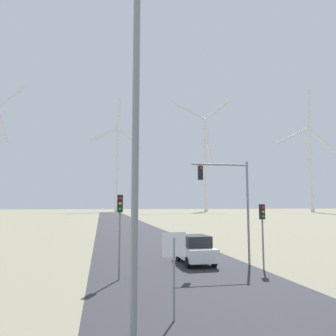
# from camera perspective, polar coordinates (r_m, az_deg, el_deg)

# --- Properties ---
(road_surface) EXTENTS (10.00, 240.00, 0.01)m
(road_surface) POSITION_cam_1_polar(r_m,az_deg,el_deg) (52.10, -6.74, -10.57)
(road_surface) COLOR #2D2D33
(road_surface) RESTS_ON ground
(streetlamp) EXTENTS (3.78, 0.32, 11.37)m
(streetlamp) POSITION_cam_1_polar(r_m,az_deg,el_deg) (8.80, -5.56, 15.33)
(streetlamp) COLOR gray
(streetlamp) RESTS_ON ground
(stop_sign_near) EXTENTS (0.81, 0.07, 2.87)m
(stop_sign_near) POSITION_cam_1_polar(r_m,az_deg,el_deg) (11.35, 1.05, -15.46)
(stop_sign_near) COLOR gray
(stop_sign_near) RESTS_ON ground
(traffic_light_post_near_left) EXTENTS (0.28, 0.33, 4.31)m
(traffic_light_post_near_left) POSITION_cam_1_polar(r_m,az_deg,el_deg) (17.30, -8.39, -8.50)
(traffic_light_post_near_left) COLOR gray
(traffic_light_post_near_left) RESTS_ON ground
(traffic_light_post_near_right) EXTENTS (0.28, 0.33, 3.83)m
(traffic_light_post_near_right) POSITION_cam_1_polar(r_m,az_deg,el_deg) (20.60, 16.12, -8.92)
(traffic_light_post_near_right) COLOR gray
(traffic_light_post_near_right) RESTS_ON ground
(traffic_light_mast_overhead) EXTENTS (3.80, 0.35, 6.61)m
(traffic_light_mast_overhead) POSITION_cam_1_polar(r_m,az_deg,el_deg) (21.36, 10.72, -4.14)
(traffic_light_mast_overhead) COLOR gray
(traffic_light_mast_overhead) RESTS_ON ground
(car_approaching) EXTENTS (1.88, 4.12, 1.83)m
(car_approaching) POSITION_cam_1_polar(r_m,az_deg,el_deg) (21.90, 4.78, -13.97)
(car_approaching) COLOR white
(car_approaching) RESTS_ON ground
(wind_turbine_center) EXTENTS (30.48, 11.77, 65.28)m
(wind_turbine_center) POSITION_cam_1_polar(r_m,az_deg,el_deg) (188.24, -8.83, 1.25)
(wind_turbine_center) COLOR silver
(wind_turbine_center) RESTS_ON ground
(wind_turbine_right) EXTENTS (40.07, 8.46, 68.72)m
(wind_turbine_right) POSITION_cam_1_polar(r_m,az_deg,el_deg) (191.61, 6.52, 2.34)
(wind_turbine_right) COLOR silver
(wind_turbine_right) RESTS_ON ground
(wind_turbine_far_right) EXTENTS (39.57, 4.29, 67.91)m
(wind_turbine_far_right) POSITION_cam_1_polar(r_m,az_deg,el_deg) (193.19, 23.52, 1.46)
(wind_turbine_far_right) COLOR silver
(wind_turbine_far_right) RESTS_ON ground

